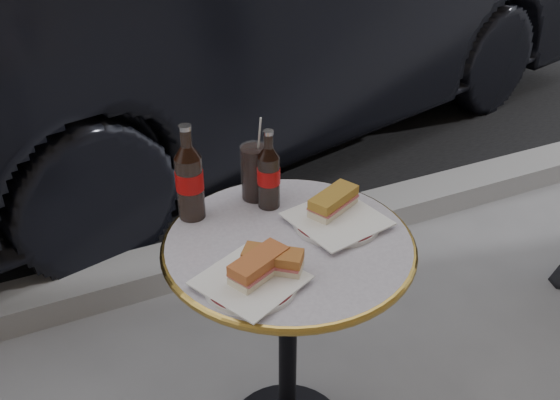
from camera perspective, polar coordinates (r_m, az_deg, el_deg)
name	(u,v)px	position (r m, az deg, el deg)	size (l,w,h in m)	color
asphalt_road	(53,21)	(6.34, -20.02, 15.10)	(40.00, 8.00, 0.00)	black
curb	(193,261)	(2.60, -7.98, -5.56)	(40.00, 0.20, 0.12)	gray
bistro_table	(288,349)	(1.76, 0.71, -13.51)	(0.62, 0.62, 0.73)	#BAB2C4
plate_left	(251,283)	(1.38, -2.70, -7.57)	(0.21, 0.21, 0.01)	white
plate_right	(337,221)	(1.58, 5.20, -1.96)	(0.22, 0.22, 0.01)	silver
sandwich_left_a	(259,267)	(1.38, -1.93, -6.14)	(0.14, 0.07, 0.05)	#B85D2E
sandwich_left_b	(273,261)	(1.39, -0.67, -5.61)	(0.13, 0.06, 0.05)	#AB622B
sandwich_right	(333,202)	(1.60, 4.90, -0.23)	(0.14, 0.07, 0.05)	#A7782A
cola_bottle_left	(189,172)	(1.56, -8.33, 2.51)	(0.07, 0.07, 0.26)	black
cola_bottle_right	(269,169)	(1.60, -1.05, 2.83)	(0.06, 0.06, 0.22)	black
cola_glass	(255,172)	(1.65, -2.32, 2.56)	(0.08, 0.08, 0.15)	black
parked_car	(257,5)	(3.56, -2.16, 17.36)	(4.48, 1.55, 1.47)	black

